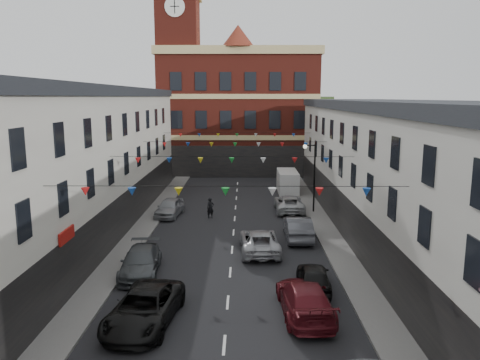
{
  "coord_description": "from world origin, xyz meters",
  "views": [
    {
      "loc": [
        0.81,
        -25.51,
        9.94
      ],
      "look_at": [
        0.48,
        8.35,
        3.91
      ],
      "focal_mm": 35.0,
      "sensor_mm": 36.0,
      "label": 1
    }
  ],
  "objects_px": {
    "street_lamp": "(312,169)",
    "car_left_e": "(170,207)",
    "car_right_c": "(305,299)",
    "car_right_f": "(289,204)",
    "moving_car": "(260,241)",
    "pedestrian": "(210,208)",
    "car_right_e": "(298,228)",
    "car_right_d": "(314,277)",
    "white_van": "(288,182)",
    "car_left_c": "(144,308)",
    "car_left_d": "(141,262)"
  },
  "relations": [
    {
      "from": "street_lamp",
      "to": "car_left_e",
      "type": "relative_size",
      "value": 1.35
    },
    {
      "from": "car_left_e",
      "to": "car_right_c",
      "type": "bearing_deg",
      "value": -56.71
    },
    {
      "from": "car_right_f",
      "to": "moving_car",
      "type": "xyz_separation_m",
      "value": [
        -2.92,
        -10.93,
        0.02
      ]
    },
    {
      "from": "car_left_e",
      "to": "car_right_c",
      "type": "height_order",
      "value": "car_right_c"
    },
    {
      "from": "pedestrian",
      "to": "car_right_e",
      "type": "bearing_deg",
      "value": -63.76
    },
    {
      "from": "car_right_c",
      "to": "car_right_e",
      "type": "distance_m",
      "value": 11.79
    },
    {
      "from": "pedestrian",
      "to": "car_right_d",
      "type": "bearing_deg",
      "value": -88.94
    },
    {
      "from": "car_right_e",
      "to": "car_right_c",
      "type": "bearing_deg",
      "value": 85.05
    },
    {
      "from": "car_right_d",
      "to": "white_van",
      "type": "bearing_deg",
      "value": -88.88
    },
    {
      "from": "car_right_c",
      "to": "car_right_e",
      "type": "relative_size",
      "value": 1.09
    },
    {
      "from": "car_left_c",
      "to": "car_left_e",
      "type": "relative_size",
      "value": 1.25
    },
    {
      "from": "car_left_e",
      "to": "pedestrian",
      "type": "distance_m",
      "value": 3.54
    },
    {
      "from": "car_left_c",
      "to": "car_right_e",
      "type": "height_order",
      "value": "car_right_e"
    },
    {
      "from": "car_left_c",
      "to": "car_left_e",
      "type": "bearing_deg",
      "value": 102.44
    },
    {
      "from": "car_right_e",
      "to": "moving_car",
      "type": "height_order",
      "value": "car_right_e"
    },
    {
      "from": "street_lamp",
      "to": "pedestrian",
      "type": "xyz_separation_m",
      "value": [
        -8.57,
        -1.79,
        -3.05
      ]
    },
    {
      "from": "moving_car",
      "to": "car_right_c",
      "type": "bearing_deg",
      "value": 99.13
    },
    {
      "from": "car_right_c",
      "to": "moving_car",
      "type": "xyz_separation_m",
      "value": [
        -1.8,
        8.88,
        -0.05
      ]
    },
    {
      "from": "street_lamp",
      "to": "white_van",
      "type": "height_order",
      "value": "street_lamp"
    },
    {
      "from": "car_right_c",
      "to": "street_lamp",
      "type": "bearing_deg",
      "value": -101.91
    },
    {
      "from": "car_left_d",
      "to": "car_left_e",
      "type": "bearing_deg",
      "value": 87.46
    },
    {
      "from": "car_right_e",
      "to": "white_van",
      "type": "distance_m",
      "value": 16.43
    },
    {
      "from": "car_left_c",
      "to": "street_lamp",
      "type": "bearing_deg",
      "value": 70.19
    },
    {
      "from": "car_left_c",
      "to": "moving_car",
      "type": "distance_m",
      "value": 11.27
    },
    {
      "from": "street_lamp",
      "to": "white_van",
      "type": "distance_m",
      "value": 9.37
    },
    {
      "from": "street_lamp",
      "to": "pedestrian",
      "type": "relative_size",
      "value": 3.53
    },
    {
      "from": "car_left_d",
      "to": "moving_car",
      "type": "xyz_separation_m",
      "value": [
        6.87,
        3.94,
        0.01
      ]
    },
    {
      "from": "car_right_f",
      "to": "moving_car",
      "type": "distance_m",
      "value": 11.32
    },
    {
      "from": "car_left_c",
      "to": "car_left_d",
      "type": "relative_size",
      "value": 1.1
    },
    {
      "from": "street_lamp",
      "to": "car_left_d",
      "type": "bearing_deg",
      "value": -129.03
    },
    {
      "from": "white_van",
      "to": "moving_car",
      "type": "bearing_deg",
      "value": -100.16
    },
    {
      "from": "car_left_d",
      "to": "car_right_f",
      "type": "bearing_deg",
      "value": 52.22
    },
    {
      "from": "car_left_c",
      "to": "car_right_e",
      "type": "bearing_deg",
      "value": 64.04
    },
    {
      "from": "car_right_c",
      "to": "car_left_c",
      "type": "bearing_deg",
      "value": 4.73
    },
    {
      "from": "car_right_d",
      "to": "pedestrian",
      "type": "height_order",
      "value": "pedestrian"
    },
    {
      "from": "street_lamp",
      "to": "car_right_f",
      "type": "xyz_separation_m",
      "value": [
        -1.83,
        0.53,
        -3.18
      ]
    },
    {
      "from": "car_right_f",
      "to": "pedestrian",
      "type": "distance_m",
      "value": 7.13
    },
    {
      "from": "car_right_c",
      "to": "car_right_d",
      "type": "relative_size",
      "value": 1.33
    },
    {
      "from": "street_lamp",
      "to": "car_right_e",
      "type": "xyz_separation_m",
      "value": [
        -1.96,
        -7.54,
        -3.09
      ]
    },
    {
      "from": "car_left_e",
      "to": "street_lamp",
      "type": "bearing_deg",
      "value": 12.2
    },
    {
      "from": "car_right_d",
      "to": "car_left_d",
      "type": "bearing_deg",
      "value": -9.06
    },
    {
      "from": "pedestrian",
      "to": "street_lamp",
      "type": "bearing_deg",
      "value": -10.94
    },
    {
      "from": "car_left_c",
      "to": "car_left_d",
      "type": "xyz_separation_m",
      "value": [
        -1.47,
        5.95,
        -0.04
      ]
    },
    {
      "from": "car_left_d",
      "to": "car_right_f",
      "type": "height_order",
      "value": "car_left_d"
    },
    {
      "from": "car_left_e",
      "to": "white_van",
      "type": "height_order",
      "value": "white_van"
    },
    {
      "from": "car_right_e",
      "to": "car_right_f",
      "type": "relative_size",
      "value": 0.96
    },
    {
      "from": "car_left_c",
      "to": "pedestrian",
      "type": "bearing_deg",
      "value": 91.87
    },
    {
      "from": "car_left_d",
      "to": "car_left_e",
      "type": "relative_size",
      "value": 1.13
    },
    {
      "from": "white_van",
      "to": "pedestrian",
      "type": "bearing_deg",
      "value": -124.36
    },
    {
      "from": "car_left_d",
      "to": "car_left_e",
      "type": "xyz_separation_m",
      "value": [
        -0.43,
        13.15,
        0.03
      ]
    }
  ]
}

